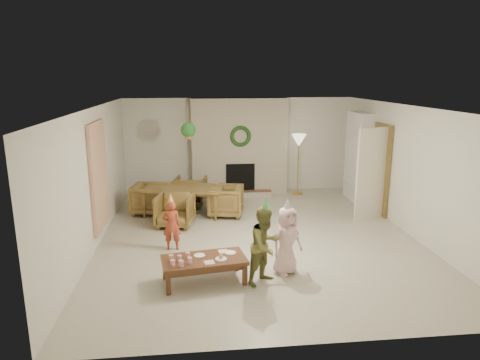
{
  "coord_description": "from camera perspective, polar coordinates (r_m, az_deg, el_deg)",
  "views": [
    {
      "loc": [
        -1.19,
        -7.81,
        3.05
      ],
      "look_at": [
        -0.3,
        0.4,
        1.05
      ],
      "focal_mm": 32.21,
      "sensor_mm": 36.0,
      "label": 1
    }
  ],
  "objects": [
    {
      "name": "floor",
      "position": [
        8.47,
        2.33,
        -7.51
      ],
      "size": [
        7.0,
        7.0,
        0.0
      ],
      "primitive_type": "plane",
      "color": "#B7B29E",
      "rests_on": "ground"
    },
    {
      "name": "ceiling",
      "position": [
        7.92,
        2.5,
        9.61
      ],
      "size": [
        7.0,
        7.0,
        0.0
      ],
      "primitive_type": "plane",
      "rotation": [
        3.14,
        0.0,
        0.0
      ],
      "color": "white",
      "rests_on": "wall_back"
    },
    {
      "name": "wall_back",
      "position": [
        11.52,
        -0.17,
        4.62
      ],
      "size": [
        7.0,
        0.0,
        7.0
      ],
      "primitive_type": "plane",
      "rotation": [
        1.57,
        0.0,
        0.0
      ],
      "color": "silver",
      "rests_on": "floor"
    },
    {
      "name": "wall_front",
      "position": [
        4.82,
        8.64,
        -8.49
      ],
      "size": [
        7.0,
        0.0,
        7.0
      ],
      "primitive_type": "plane",
      "rotation": [
        -1.57,
        0.0,
        0.0
      ],
      "color": "silver",
      "rests_on": "floor"
    },
    {
      "name": "wall_left",
      "position": [
        8.22,
        -18.74,
        0.23
      ],
      "size": [
        0.0,
        7.0,
        7.0
      ],
      "primitive_type": "plane",
      "rotation": [
        1.57,
        0.0,
        1.57
      ],
      "color": "silver",
      "rests_on": "floor"
    },
    {
      "name": "wall_right",
      "position": [
        9.04,
        21.57,
        1.17
      ],
      "size": [
        0.0,
        7.0,
        7.0
      ],
      "primitive_type": "plane",
      "rotation": [
        1.57,
        0.0,
        -1.57
      ],
      "color": "silver",
      "rests_on": "floor"
    },
    {
      "name": "fireplace_mass",
      "position": [
        11.32,
        -0.06,
        4.47
      ],
      "size": [
        2.5,
        0.4,
        2.5
      ],
      "primitive_type": "cube",
      "color": "#4E2114",
      "rests_on": "floor"
    },
    {
      "name": "fireplace_hearth",
      "position": [
        11.23,
        0.13,
        -1.82
      ],
      "size": [
        1.6,
        0.3,
        0.12
      ],
      "primitive_type": "cube",
      "color": "#5B2E19",
      "rests_on": "floor"
    },
    {
      "name": "fireplace_firebox",
      "position": [
        11.3,
        0.03,
        0.31
      ],
      "size": [
        0.75,
        0.12,
        0.75
      ],
      "primitive_type": "cube",
      "color": "black",
      "rests_on": "floor"
    },
    {
      "name": "fireplace_wreath",
      "position": [
        11.05,
        0.06,
        5.81
      ],
      "size": [
        0.54,
        0.1,
        0.54
      ],
      "primitive_type": "torus",
      "rotation": [
        1.57,
        0.0,
        0.0
      ],
      "color": "#194118",
      "rests_on": "fireplace_mass"
    },
    {
      "name": "floor_lamp_base",
      "position": [
        11.55,
        7.58,
        -1.74
      ],
      "size": [
        0.3,
        0.3,
        0.03
      ],
      "primitive_type": "cylinder",
      "color": "gold",
      "rests_on": "floor"
    },
    {
      "name": "floor_lamp_post",
      "position": [
        11.38,
        7.7,
        1.79
      ],
      "size": [
        0.03,
        0.03,
        1.43
      ],
      "primitive_type": "cylinder",
      "color": "gold",
      "rests_on": "floor"
    },
    {
      "name": "floor_lamp_shade",
      "position": [
        11.26,
        7.81,
        5.22
      ],
      "size": [
        0.38,
        0.38,
        0.32
      ],
      "primitive_type": "cone",
      "rotation": [
        3.14,
        0.0,
        0.0
      ],
      "color": "beige",
      "rests_on": "floor_lamp_post"
    },
    {
      "name": "bookshelf_carcass",
      "position": [
        11.06,
        15.32,
        2.97
      ],
      "size": [
        0.3,
        1.0,
        2.2
      ],
      "primitive_type": "cube",
      "color": "white",
      "rests_on": "floor"
    },
    {
      "name": "bookshelf_shelf_a",
      "position": [
        11.18,
        15.02,
        -0.3
      ],
      "size": [
        0.3,
        0.92,
        0.03
      ],
      "primitive_type": "cube",
      "color": "white",
      "rests_on": "bookshelf_carcass"
    },
    {
      "name": "bookshelf_shelf_b",
      "position": [
        11.1,
        15.15,
        1.7
      ],
      "size": [
        0.3,
        0.92,
        0.03
      ],
      "primitive_type": "cube",
      "color": "white",
      "rests_on": "bookshelf_carcass"
    },
    {
      "name": "bookshelf_shelf_c",
      "position": [
        11.03,
        15.27,
        3.74
      ],
      "size": [
        0.3,
        0.92,
        0.03
      ],
      "primitive_type": "cube",
      "color": "white",
      "rests_on": "bookshelf_carcass"
    },
    {
      "name": "bookshelf_shelf_d",
      "position": [
        10.97,
        15.4,
        5.79
      ],
      "size": [
        0.3,
        0.92,
        0.03
      ],
      "primitive_type": "cube",
      "color": "white",
      "rests_on": "bookshelf_carcass"
    },
    {
      "name": "books_row_lower",
      "position": [
        11.01,
        15.24,
        0.22
      ],
      "size": [
        0.2,
        0.4,
        0.24
      ],
      "primitive_type": "cube",
      "color": "maroon",
      "rests_on": "bookshelf_shelf_a"
    },
    {
      "name": "books_row_mid",
      "position": [
        11.11,
        15.0,
        2.46
      ],
      "size": [
        0.2,
        0.44,
        0.24
      ],
      "primitive_type": "cube",
      "color": "navy",
      "rests_on": "bookshelf_shelf_b"
    },
    {
      "name": "books_row_upper",
      "position": [
        10.91,
        15.41,
        4.32
      ],
      "size": [
        0.2,
        0.36,
        0.22
      ],
      "primitive_type": "cube",
      "color": "#AFA125",
      "rests_on": "bookshelf_shelf_c"
    },
    {
      "name": "door_frame",
      "position": [
        10.13,
        18.16,
        1.36
      ],
      "size": [
        0.05,
        0.86,
        2.04
      ],
      "primitive_type": "cube",
      "color": "brown",
      "rests_on": "floor"
    },
    {
      "name": "door_leaf",
      "position": [
        9.64,
        17.0,
        0.73
      ],
      "size": [
        0.77,
        0.32,
        2.0
      ],
      "primitive_type": "cube",
      "rotation": [
        0.0,
        0.0,
        -1.22
      ],
      "color": "beige",
      "rests_on": "floor"
    },
    {
      "name": "curtain_panel",
      "position": [
        8.4,
        -18.19,
        0.55
      ],
      "size": [
        0.06,
        1.2,
        2.0
      ],
      "primitive_type": "cube",
      "color": "beige",
      "rests_on": "wall_left"
    },
    {
      "name": "dining_table",
      "position": [
        9.77,
        -7.52,
        -2.8
      ],
      "size": [
        1.92,
        1.31,
        0.62
      ],
      "primitive_type": "imported",
      "rotation": [
        0.0,
        0.0,
        -0.2
      ],
      "color": "brown",
      "rests_on": "floor"
    },
    {
      "name": "dining_chair_near",
      "position": [
        9.05,
        -8.61,
        -3.97
      ],
      "size": [
        0.86,
        0.88,
        0.68
      ],
      "primitive_type": "imported",
      "rotation": [
        0.0,
        0.0,
        -0.2
      ],
      "color": "brown",
      "rests_on": "floor"
    },
    {
      "name": "dining_chair_far",
      "position": [
        10.49,
        -6.6,
        -1.44
      ],
      "size": [
        0.86,
        0.88,
        0.68
      ],
      "primitive_type": "imported",
      "rotation": [
        0.0,
        0.0,
        2.94
      ],
      "color": "brown",
      "rests_on": "floor"
    },
    {
      "name": "dining_chair_left",
      "position": [
        9.96,
        -11.87,
        -2.46
      ],
      "size": [
        0.88,
        0.86,
        0.68
      ],
      "primitive_type": "imported",
      "rotation": [
        0.0,
        0.0,
        1.37
      ],
      "color": "brown",
      "rests_on": "floor"
    },
    {
      "name": "dining_chair_right",
      "position": [
        9.6,
        -1.9,
        -2.79
      ],
      "size": [
        0.88,
        0.86,
        0.68
      ],
      "primitive_type": "imported",
      "rotation": [
        0.0,
        0.0,
        -1.77
      ],
      "color": "brown",
      "rests_on": "floor"
    },
    {
      "name": "hanging_plant_cord",
      "position": [
        9.36,
        -6.89,
        8.0
      ],
      "size": [
        0.01,
        0.01,
        0.7
      ],
      "primitive_type": "cylinder",
      "color": "tan",
      "rests_on": "ceiling"
    },
    {
      "name": "hanging_plant_pot",
      "position": [
        9.4,
        -6.83,
        5.87
      ],
      "size": [
        0.16,
        0.16,
        0.12
      ],
      "primitive_type": "cylinder",
      "color": "#AC6937",
      "rests_on": "hanging_plant_cord"
    },
    {
      "name": "hanging_plant_foliage",
      "position": [
        9.38,
        -6.85,
        6.6
      ],
      "size": [
        0.32,
        0.32,
        0.32
      ],
      "primitive_type": "sphere",
      "color": "#1A4E1A",
      "rests_on": "hanging_plant_pot"
    },
    {
      "name": "coffee_table_top",
      "position": [
        6.61,
        -4.79,
        -10.51
      ],
      "size": [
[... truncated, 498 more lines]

